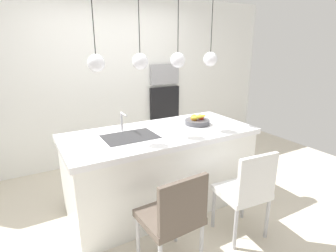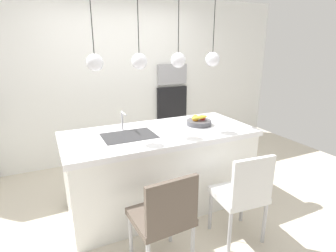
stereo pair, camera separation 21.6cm
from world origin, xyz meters
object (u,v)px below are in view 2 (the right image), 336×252
at_px(fruit_bowl, 199,122).
at_px(microwave, 172,74).
at_px(oven, 172,103).
at_px(chair_near, 164,216).
at_px(chair_middle, 243,193).

distance_m(fruit_bowl, microwave, 1.65).
relative_size(fruit_bowl, oven, 0.54).
distance_m(chair_near, chair_middle, 0.81).
height_order(fruit_bowl, microwave, microwave).
distance_m(fruit_bowl, chair_middle, 1.05).
bearing_deg(chair_middle, chair_near, 179.99).
bearing_deg(fruit_bowl, microwave, 75.78).
xyz_separation_m(oven, chair_middle, (-0.48, -2.51, -0.34)).
bearing_deg(oven, chair_middle, -100.87).
height_order(microwave, oven, microwave).
distance_m(fruit_bowl, chair_near, 1.39).
height_order(microwave, chair_middle, microwave).
height_order(microwave, chair_near, microwave).
relative_size(oven, chair_near, 0.62).
bearing_deg(chair_near, microwave, 62.67).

